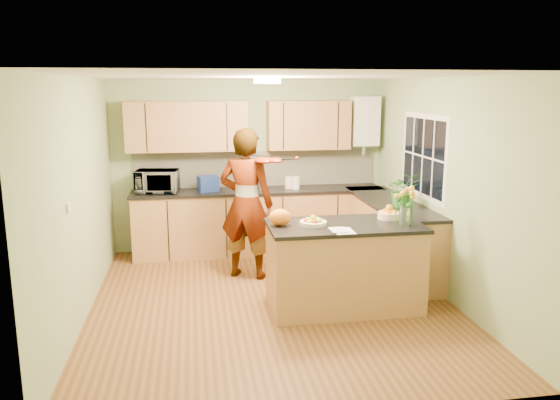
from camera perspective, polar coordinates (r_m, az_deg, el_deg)
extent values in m
plane|color=brown|center=(6.30, -0.86, -10.60)|extent=(4.50, 4.50, 0.00)
cube|color=white|center=(5.83, -0.93, 12.79)|extent=(4.00, 4.50, 0.02)
cube|color=#99AD7B|center=(8.14, -3.18, 3.62)|extent=(4.00, 0.02, 2.50)
cube|color=#99AD7B|center=(3.79, 4.05, -5.78)|extent=(4.00, 0.02, 2.50)
cube|color=#99AD7B|center=(5.99, -20.18, 0.02)|extent=(0.02, 4.50, 2.50)
cube|color=#99AD7B|center=(6.53, 16.76, 1.15)|extent=(0.02, 4.50, 2.50)
cube|color=#A27240|center=(8.01, -2.18, -2.33)|extent=(3.60, 0.60, 0.90)
cube|color=black|center=(7.90, -2.20, 0.96)|extent=(3.64, 0.62, 0.04)
cube|color=#A27240|center=(7.35, 11.41, -3.85)|extent=(0.60, 2.20, 0.90)
cube|color=black|center=(7.23, 11.49, -0.26)|extent=(0.62, 2.24, 0.04)
cube|color=beige|center=(8.14, -2.47, 3.28)|extent=(3.60, 0.02, 0.52)
cube|color=#A27240|center=(7.87, -9.69, 7.59)|extent=(1.70, 0.34, 0.70)
cube|color=#A27240|center=(8.04, 2.98, 7.83)|extent=(1.20, 0.34, 0.70)
cube|color=white|center=(8.27, 8.80, 8.16)|extent=(0.40, 0.30, 0.72)
cylinder|color=#AEAEB3|center=(8.30, 8.71, 5.40)|extent=(0.06, 0.06, 0.20)
cube|color=white|center=(7.02, 14.74, 4.44)|extent=(0.01, 1.30, 1.05)
cube|color=black|center=(7.02, 14.71, 4.44)|extent=(0.01, 1.18, 0.92)
cube|color=white|center=(5.40, -21.23, -0.72)|extent=(0.02, 0.09, 0.09)
cylinder|color=#FFEABF|center=(6.13, -1.34, 12.36)|extent=(0.30, 0.30, 0.06)
cylinder|color=white|center=(6.13, -1.35, 12.64)|extent=(0.10, 0.10, 0.02)
cube|color=#A27240|center=(6.05, 6.69, -7.04)|extent=(1.62, 0.81, 0.91)
cube|color=black|center=(5.91, 6.80, -2.67)|extent=(1.66, 0.85, 0.04)
cylinder|color=#F9E5C7|center=(5.82, 3.49, -2.43)|extent=(0.29, 0.29, 0.04)
cylinder|color=#F9E5C7|center=(6.21, 11.32, -1.59)|extent=(0.25, 0.25, 0.07)
cylinder|color=silver|center=(5.91, 12.91, -1.66)|extent=(0.10, 0.10, 0.21)
ellipsoid|color=orange|center=(5.78, 0.00, -1.81)|extent=(0.29, 0.27, 0.18)
cube|color=white|center=(5.60, 6.66, -3.21)|extent=(0.20, 0.27, 0.01)
imported|color=tan|center=(6.86, -3.54, -0.40)|extent=(0.82, 0.71, 1.91)
imported|color=white|center=(7.84, -12.71, 1.92)|extent=(0.62, 0.46, 0.32)
cube|color=#213A97|center=(7.82, -7.52, 1.71)|extent=(0.31, 0.26, 0.22)
cylinder|color=#AEAEB3|center=(7.86, -1.80, 1.84)|extent=(0.15, 0.15, 0.21)
sphere|color=black|center=(7.84, -1.80, 2.88)|extent=(0.08, 0.08, 0.08)
cylinder|color=#F9E5C7|center=(7.98, 0.92, 1.85)|extent=(0.14, 0.14, 0.17)
cylinder|color=white|center=(7.92, 1.65, 1.80)|extent=(0.13, 0.13, 0.18)
imported|color=#2E7928|center=(6.86, 12.69, 1.04)|extent=(0.43, 0.38, 0.43)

